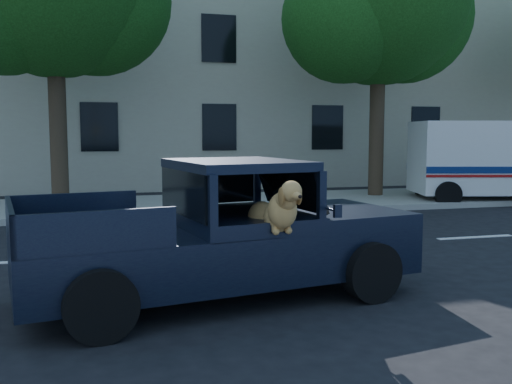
% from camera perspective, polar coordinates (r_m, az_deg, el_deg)
% --- Properties ---
extents(ground, '(120.00, 120.00, 0.00)m').
position_cam_1_polar(ground, '(6.92, 10.46, -11.03)').
color(ground, black).
rests_on(ground, ground).
extents(far_sidewalk, '(60.00, 4.00, 0.15)m').
position_cam_1_polar(far_sidewalk, '(15.56, -4.17, -1.21)').
color(far_sidewalk, gray).
rests_on(far_sidewalk, ground).
extents(lane_stripes, '(21.60, 0.14, 0.01)m').
position_cam_1_polar(lane_stripes, '(10.75, 12.36, -4.94)').
color(lane_stripes, silver).
rests_on(lane_stripes, ground).
extents(street_tree_mid, '(6.00, 5.20, 8.60)m').
position_cam_1_polar(street_tree_mid, '(17.87, 12.29, 17.77)').
color(street_tree_mid, '#332619').
rests_on(street_tree_mid, ground).
extents(building_main, '(26.00, 6.00, 9.00)m').
position_cam_1_polar(building_main, '(23.36, -0.27, 12.07)').
color(building_main, '#BDB69C').
rests_on(building_main, ground).
extents(pickup_truck, '(4.94, 2.72, 1.68)m').
position_cam_1_polar(pickup_truck, '(6.93, -4.17, -6.08)').
color(pickup_truck, black).
rests_on(pickup_truck, ground).
extents(mail_truck, '(4.61, 3.04, 2.33)m').
position_cam_1_polar(mail_truck, '(17.55, 22.05, 2.27)').
color(mail_truck, silver).
rests_on(mail_truck, ground).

